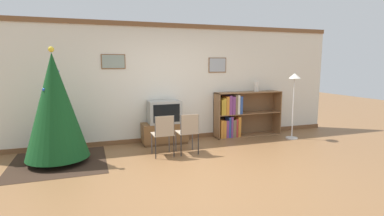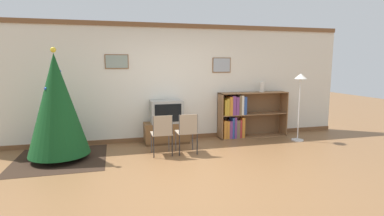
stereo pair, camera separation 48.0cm
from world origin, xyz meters
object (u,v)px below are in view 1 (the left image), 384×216
Objects in this scene: folding_chair_right at (188,131)px; vase at (257,86)px; bookshelf at (237,115)px; standing_lamp at (294,89)px; folding_chair_left at (164,133)px; tv_console at (165,133)px; television at (164,112)px; christmas_tree at (55,106)px.

vase reaches higher than folding_chair_right.
standing_lamp is at bearing -28.05° from bookshelf.
folding_chair_left is at bearing -158.85° from vase.
television reaches higher than tv_console.
bookshelf is (4.00, 0.72, -0.50)m from christmas_tree.
folding_chair_right is 1.87m from bookshelf.
folding_chair_right is (2.41, -0.27, -0.57)m from christmas_tree.
bookshelf is at bearing 31.89° from folding_chair_right.
vase reaches higher than tv_console.
bookshelf is at bearing 10.14° from christmas_tree.
vase is at bearing 25.54° from folding_chair_right.
standing_lamp reaches higher than tv_console.
folding_chair_left is 2.94m from vase.
bookshelf is 7.01× the size of vase.
standing_lamp is at bearing 1.00° from christmas_tree.
television is at bearing -90.00° from tv_console.
bookshelf is (1.84, 0.05, -0.18)m from television.
folding_chair_right is 0.48× the size of bookshelf.
television is at bearing 17.11° from christmas_tree.
television is (0.00, -0.00, 0.49)m from tv_console.
folding_chair_left is 1.00× the size of folding_chair_right.
folding_chair_left is at bearing -105.03° from tv_console.
tv_console is 0.59× the size of bookshelf.
tv_console is at bearing 169.16° from standing_lamp.
tv_console is at bearing -177.94° from vase.
television is (2.16, 0.66, -0.32)m from christmas_tree.
christmas_tree is 5.18m from standing_lamp.
folding_chair_left is (-0.25, -0.94, -0.25)m from television.
standing_lamp reaches higher than bookshelf.
vase is 0.16× the size of standing_lamp.
vase reaches higher than television.
folding_chair_right is at bearing -74.93° from television.
bookshelf is at bearing -176.13° from vase.
tv_console is 1.23× the size of folding_chair_right.
folding_chair_right is (0.25, -0.94, -0.25)m from television.
folding_chair_left is 3.34× the size of vase.
christmas_tree is 2.91× the size of television.
christmas_tree is at bearing -162.89° from television.
standing_lamp is at bearing -47.20° from vase.
christmas_tree is 2.28m from television.
standing_lamp is at bearing 6.34° from folding_chair_left.
bookshelf is 1.10× the size of standing_lamp.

